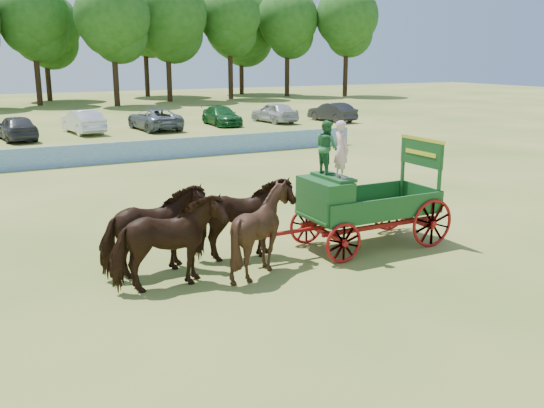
{
  "coord_description": "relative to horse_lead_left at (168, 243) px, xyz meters",
  "views": [
    {
      "loc": [
        -9.01,
        -12.46,
        5.33
      ],
      "look_at": [
        -1.48,
        2.0,
        1.3
      ],
      "focal_mm": 40.0,
      "sensor_mm": 36.0,
      "label": 1
    }
  ],
  "objects": [
    {
      "name": "parked_cars",
      "position": [
        1.6,
        30.0,
        -0.33
      ],
      "size": [
        46.6,
        6.86,
        1.62
      ],
      "color": "silver",
      "rests_on": "ground"
    },
    {
      "name": "ground",
      "position": [
        4.99,
        -0.45,
        -1.11
      ],
      "size": [
        160.0,
        160.0,
        0.0
      ],
      "primitive_type": "plane",
      "color": "#A5964A",
      "rests_on": "ground"
    },
    {
      "name": "horse_wheel_left",
      "position": [
        2.4,
        0.0,
        0.0
      ],
      "size": [
        2.28,
        2.1,
        2.22
      ],
      "primitive_type": "imported",
      "rotation": [
        0.0,
        0.0,
        1.4
      ],
      "color": "#32190D",
      "rests_on": "ground"
    },
    {
      "name": "sponsor_banner",
      "position": [
        3.99,
        17.55,
        -0.58
      ],
      "size": [
        26.0,
        0.08,
        1.05
      ],
      "primitive_type": "cube",
      "color": "#1E52A3",
      "rests_on": "ground"
    },
    {
      "name": "horse_lead_left",
      "position": [
        0.0,
        0.0,
        0.0
      ],
      "size": [
        2.64,
        1.23,
        2.21
      ],
      "primitive_type": "imported",
      "rotation": [
        0.0,
        0.0,
        1.59
      ],
      "color": "#32190D",
      "rests_on": "ground"
    },
    {
      "name": "horse_lead_right",
      "position": [
        0.0,
        1.1,
        0.0
      ],
      "size": [
        2.76,
        1.56,
        2.21
      ],
      "primitive_type": "imported",
      "rotation": [
        0.0,
        0.0,
        1.71
      ],
      "color": "#32190D",
      "rests_on": "ground"
    },
    {
      "name": "horse_wheel_right",
      "position": [
        2.4,
        1.1,
        0.0
      ],
      "size": [
        2.74,
        1.48,
        2.21
      ],
      "primitive_type": "imported",
      "rotation": [
        0.0,
        0.0,
        1.46
      ],
      "color": "#32190D",
      "rests_on": "ground"
    },
    {
      "name": "treeline",
      "position": [
        2.12,
        59.07,
        8.39
      ],
      "size": [
        88.59,
        23.48,
        15.38
      ],
      "color": "#382314",
      "rests_on": "ground"
    },
    {
      "name": "farm_dray",
      "position": [
        5.38,
        0.57,
        0.48
      ],
      "size": [
        6.0,
        2.0,
        3.67
      ],
      "color": "maroon",
      "rests_on": "ground"
    }
  ]
}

